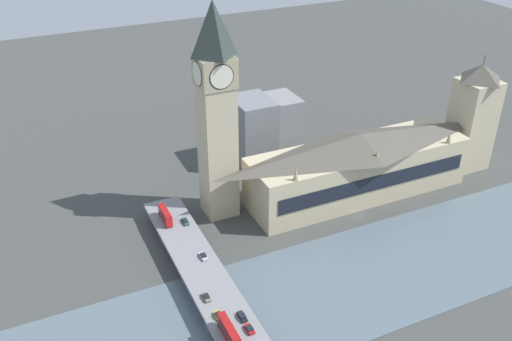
# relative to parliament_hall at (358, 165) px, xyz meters

# --- Properties ---
(ground_plane) EXTENTS (600.00, 600.00, 0.00)m
(ground_plane) POSITION_rel_parliament_hall_xyz_m (-15.06, 8.00, -13.39)
(ground_plane) COLOR #424442
(river_water) EXTENTS (48.58, 360.00, 0.30)m
(river_water) POSITION_rel_parliament_hall_xyz_m (-45.35, 8.00, -13.24)
(river_water) COLOR slate
(river_water) RESTS_ON ground_plane
(parliament_hall) EXTENTS (24.58, 90.98, 26.96)m
(parliament_hall) POSITION_rel_parliament_hall_xyz_m (0.00, 0.00, 0.00)
(parliament_hall) COLOR #C1B28E
(parliament_hall) RESTS_ON ground_plane
(clock_tower) EXTENTS (13.01, 13.01, 81.51)m
(clock_tower) POSITION_rel_parliament_hall_xyz_m (10.99, 55.39, 30.06)
(clock_tower) COLOR #C1B28E
(clock_tower) RESTS_ON ground_plane
(victoria_tower) EXTENTS (15.16, 15.16, 50.63)m
(victoria_tower) POSITION_rel_parliament_hall_xyz_m (0.06, -57.07, 9.93)
(victoria_tower) COLOR #C1B28E
(victoria_tower) RESTS_ON ground_plane
(road_bridge) EXTENTS (129.16, 13.87, 5.97)m
(road_bridge) POSITION_rel_parliament_hall_xyz_m (-45.35, 76.23, -8.59)
(road_bridge) COLOR slate
(road_bridge) RESTS_ON ground_plane
(double_decker_bus_lead) EXTENTS (11.98, 2.46, 5.01)m
(double_decker_bus_lead) POSITION_rel_parliament_hall_xyz_m (-57.10, 79.56, -4.66)
(double_decker_bus_lead) COLOR red
(double_decker_bus_lead) RESTS_ON road_bridge
(double_decker_bus_mid) EXTENTS (10.23, 2.48, 4.67)m
(double_decker_bus_mid) POSITION_rel_parliament_hall_xyz_m (4.94, 78.73, -4.83)
(double_decker_bus_mid) COLOR red
(double_decker_bus_mid) RESTS_ON road_bridge
(car_northbound_lead) EXTENTS (4.11, 1.78, 1.37)m
(car_northbound_lead) POSITION_rel_parliament_hall_xyz_m (-39.45, 79.68, -6.73)
(car_northbound_lead) COLOR slate
(car_northbound_lead) RESTS_ON road_bridge
(car_northbound_mid) EXTENTS (4.29, 1.87, 1.43)m
(car_northbound_mid) POSITION_rel_parliament_hall_xyz_m (-20.68, 73.69, -6.72)
(car_northbound_mid) COLOR silver
(car_northbound_mid) RESTS_ON road_bridge
(car_northbound_tail) EXTENTS (3.97, 1.92, 1.31)m
(car_northbound_tail) POSITION_rel_parliament_hall_xyz_m (-56.69, 73.25, -6.75)
(car_northbound_tail) COLOR maroon
(car_northbound_tail) RESTS_ON road_bridge
(car_southbound_lead) EXTENTS (4.42, 1.86, 1.46)m
(car_southbound_lead) POSITION_rel_parliament_hall_xyz_m (-51.40, 73.19, -6.69)
(car_southbound_lead) COLOR black
(car_southbound_lead) RESTS_ON road_bridge
(car_southbound_mid) EXTENTS (3.89, 1.85, 1.36)m
(car_southbound_mid) POSITION_rel_parliament_hall_xyz_m (-48.09, 79.27, -6.75)
(car_southbound_mid) COLOR gold
(car_southbound_mid) RESTS_ON road_bridge
(car_southbound_tail) EXTENTS (4.63, 1.83, 1.27)m
(car_southbound_tail) POSITION_rel_parliament_hall_xyz_m (0.86, 72.67, -6.76)
(car_southbound_tail) COLOR #2D5638
(car_southbound_tail) RESTS_ON road_bridge
(city_block_west) EXTENTS (19.98, 16.09, 18.51)m
(city_block_west) POSITION_rel_parliament_hall_xyz_m (64.30, 2.12, -4.13)
(city_block_west) COLOR gray
(city_block_west) RESTS_ON ground_plane
(city_block_center) EXTENTS (20.71, 15.99, 29.90)m
(city_block_center) POSITION_rel_parliament_hall_xyz_m (42.54, 27.01, 1.56)
(city_block_center) COLOR slate
(city_block_center) RESTS_ON ground_plane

